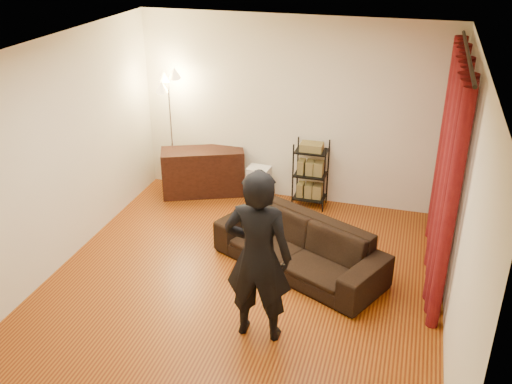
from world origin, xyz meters
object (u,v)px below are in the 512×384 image
(storage_boxes, at_px, (259,184))
(wire_shelf, at_px, (310,174))
(person, at_px, (258,257))
(media_cabinet, at_px, (203,172))
(floor_lamp, at_px, (171,134))
(sofa, at_px, (299,247))

(storage_boxes, bearing_deg, wire_shelf, 4.42)
(storage_boxes, height_order, wire_shelf, wire_shelf)
(person, height_order, media_cabinet, person)
(person, relative_size, floor_lamp, 0.98)
(storage_boxes, xyz_separation_m, wire_shelf, (0.76, 0.06, 0.22))
(person, xyz_separation_m, media_cabinet, (-1.71, 2.93, -0.55))
(person, height_order, storage_boxes, person)
(wire_shelf, bearing_deg, media_cabinet, -153.94)
(person, distance_m, storage_boxes, 3.10)
(media_cabinet, relative_size, floor_lamp, 0.66)
(media_cabinet, distance_m, floor_lamp, 0.75)
(wire_shelf, relative_size, floor_lamp, 0.53)
(media_cabinet, bearing_deg, person, -82.61)
(floor_lamp, bearing_deg, storage_boxes, 0.56)
(person, distance_m, wire_shelf, 3.01)
(sofa, bearing_deg, media_cabinet, 164.38)
(sofa, distance_m, floor_lamp, 2.91)
(wire_shelf, bearing_deg, sofa, -58.65)
(media_cabinet, bearing_deg, storage_boxes, -23.51)
(media_cabinet, relative_size, storage_boxes, 2.23)
(floor_lamp, bearing_deg, media_cabinet, 2.66)
(person, relative_size, wire_shelf, 1.83)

